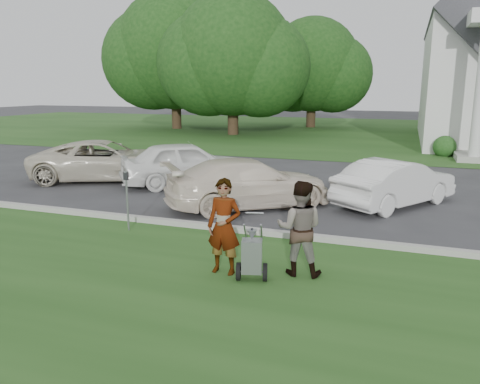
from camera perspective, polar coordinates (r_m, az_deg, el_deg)
The scene contains 15 objects.
ground at distance 10.59m, azimuth -1.82°, elevation -5.78°, with size 120.00×120.00×0.00m, color #333335.
grass_strip at distance 8.07m, azimuth -9.79°, elevation -12.06°, with size 80.00×7.00×0.01m, color #234A19.
church_lawn at distance 36.68m, azimuth 13.86°, elevation 7.14°, with size 80.00×30.00×0.01m, color #234A19.
curb at distance 11.06m, azimuth -0.78°, elevation -4.56°, with size 80.00×0.18×0.15m, color #9E9E93.
tree_left at distance 33.49m, azimuth -0.91°, elevation 15.75°, with size 10.63×8.40×9.71m.
tree_far at distance 38.69m, azimuth -7.98°, elevation 16.10°, with size 11.64×9.20×10.73m.
tree_back at distance 40.10m, azimuth 8.80°, elevation 14.57°, with size 9.61×7.60×8.89m.
striping_cart at distance 8.30m, azimuth 1.46°, elevation -7.93°, with size 0.71×1.16×1.01m.
person_left at distance 8.46m, azimuth -1.95°, elevation -4.34°, with size 0.64×0.42×1.76m, color #999999.
person_right at distance 8.47m, azimuth 7.28°, elevation -4.50°, with size 0.84×0.66×1.73m, color #999999.
parking_meter_near at distance 11.27m, azimuth -13.62°, elevation -0.20°, with size 0.10×0.09×1.44m.
car_a at distance 17.79m, azimuth -16.06°, elevation 3.73°, with size 2.41×5.22×1.45m, color beige.
car_b at distance 16.31m, azimuth -6.57°, elevation 3.51°, with size 1.81×4.50×1.53m, color white.
car_c at distance 13.25m, azimuth 1.07°, elevation 1.11°, with size 1.93×4.75×1.38m, color #F4E5CF.
car_d at distance 14.09m, azimuth 18.40°, elevation 1.08°, with size 1.42×4.07×1.34m, color white.
Camera 1 is at (3.68, -9.34, 3.37)m, focal length 35.00 mm.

